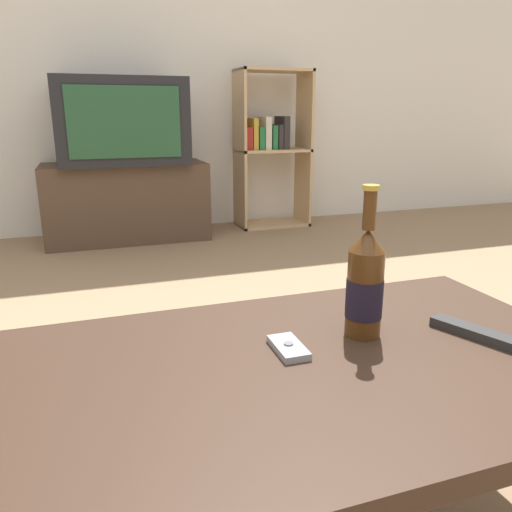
{
  "coord_description": "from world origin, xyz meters",
  "views": [
    {
      "loc": [
        -0.34,
        -0.76,
        0.85
      ],
      "look_at": [
        0.04,
        0.37,
        0.5
      ],
      "focal_mm": 35.0,
      "sensor_mm": 36.0,
      "label": 1
    }
  ],
  "objects_px": {
    "cell_phone": "(288,348)",
    "remote_control": "(475,332)",
    "tv_stand": "(127,202)",
    "bookshelf": "(270,145)",
    "television": "(121,122)",
    "beer_bottle": "(365,285)"
  },
  "relations": [
    {
      "from": "cell_phone",
      "to": "tv_stand",
      "type": "bearing_deg",
      "value": 92.34
    },
    {
      "from": "bookshelf",
      "to": "beer_bottle",
      "type": "relative_size",
      "value": 3.68
    },
    {
      "from": "tv_stand",
      "to": "remote_control",
      "type": "height_order",
      "value": "tv_stand"
    },
    {
      "from": "tv_stand",
      "to": "bookshelf",
      "type": "distance_m",
      "value": 1.13
    },
    {
      "from": "bookshelf",
      "to": "beer_bottle",
      "type": "xyz_separation_m",
      "value": [
        -0.81,
        -2.74,
        -0.1
      ]
    },
    {
      "from": "television",
      "to": "beer_bottle",
      "type": "height_order",
      "value": "television"
    },
    {
      "from": "tv_stand",
      "to": "bookshelf",
      "type": "xyz_separation_m",
      "value": [
        1.07,
        0.09,
        0.35
      ]
    },
    {
      "from": "television",
      "to": "cell_phone",
      "type": "bearing_deg",
      "value": -88.16
    },
    {
      "from": "bookshelf",
      "to": "remote_control",
      "type": "height_order",
      "value": "bookshelf"
    },
    {
      "from": "tv_stand",
      "to": "television",
      "type": "xyz_separation_m",
      "value": [
        0.0,
        -0.0,
        0.53
      ]
    },
    {
      "from": "television",
      "to": "cell_phone",
      "type": "xyz_separation_m",
      "value": [
        0.09,
        -2.66,
        -0.38
      ]
    },
    {
      "from": "bookshelf",
      "to": "tv_stand",
      "type": "bearing_deg",
      "value": -174.96
    },
    {
      "from": "tv_stand",
      "to": "television",
      "type": "bearing_deg",
      "value": -90.0
    },
    {
      "from": "beer_bottle",
      "to": "remote_control",
      "type": "distance_m",
      "value": 0.25
    },
    {
      "from": "television",
      "to": "remote_control",
      "type": "height_order",
      "value": "television"
    },
    {
      "from": "tv_stand",
      "to": "remote_control",
      "type": "xyz_separation_m",
      "value": [
        0.47,
        -2.73,
        0.15
      ]
    },
    {
      "from": "tv_stand",
      "to": "cell_phone",
      "type": "relative_size",
      "value": 10.2
    },
    {
      "from": "cell_phone",
      "to": "remote_control",
      "type": "relative_size",
      "value": 0.57
    },
    {
      "from": "bookshelf",
      "to": "remote_control",
      "type": "bearing_deg",
      "value": -102.01
    },
    {
      "from": "television",
      "to": "cell_phone",
      "type": "relative_size",
      "value": 7.74
    },
    {
      "from": "cell_phone",
      "to": "remote_control",
      "type": "distance_m",
      "value": 0.39
    },
    {
      "from": "television",
      "to": "remote_control",
      "type": "xyz_separation_m",
      "value": [
        0.47,
        -2.72,
        -0.38
      ]
    }
  ]
}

